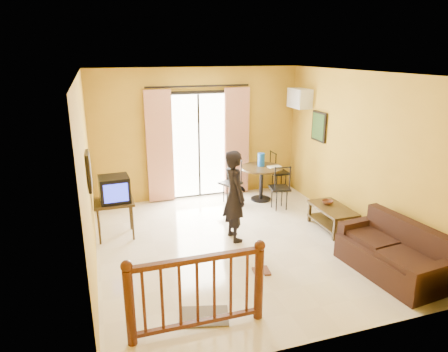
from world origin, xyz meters
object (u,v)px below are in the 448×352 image
object	(u,v)px
television	(114,189)
sofa	(394,255)
standing_person	(234,196)
coffee_table	(332,214)
dining_table	(261,174)

from	to	relation	value
television	sofa	bearing A→B (deg)	-36.98
standing_person	television	bearing A→B (deg)	65.85
television	sofa	size ratio (longest dim) A/B	0.30
sofa	standing_person	size ratio (longest dim) A/B	1.10
coffee_table	television	bearing A→B (deg)	166.70
dining_table	coffee_table	bearing A→B (deg)	-70.52
sofa	coffee_table	bearing A→B (deg)	83.82
television	standing_person	distance (m)	2.03
coffee_table	sofa	bearing A→B (deg)	-89.95
dining_table	standing_person	size ratio (longest dim) A/B	0.57
coffee_table	standing_person	distance (m)	1.89
coffee_table	sofa	distance (m)	1.60
coffee_table	sofa	xyz separation A→B (m)	(0.00, -1.60, 0.01)
dining_table	sofa	xyz separation A→B (m)	(0.63, -3.39, -0.29)
dining_table	standing_person	world-z (taller)	standing_person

